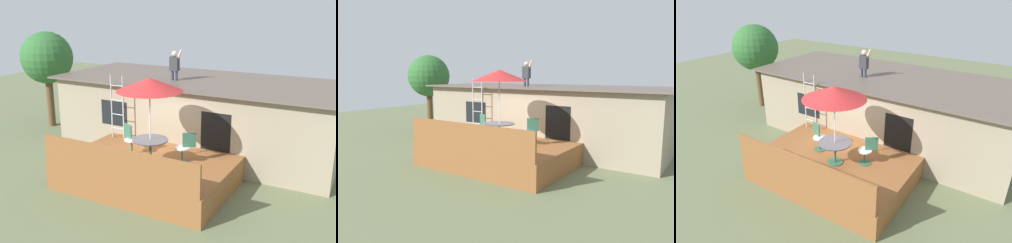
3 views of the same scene
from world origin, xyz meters
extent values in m
plane|color=#66704C|center=(0.00, 0.00, 0.00)|extent=(40.00, 40.00, 0.00)
cube|color=gray|center=(0.00, 3.60, 1.30)|extent=(10.00, 4.00, 2.61)
cube|color=#66564C|center=(0.00, 3.60, 2.64)|extent=(10.50, 4.50, 0.06)
cube|color=black|center=(-2.39, 1.61, 1.55)|extent=(1.10, 0.03, 0.90)
cube|color=black|center=(1.49, 1.61, 1.05)|extent=(1.00, 0.03, 2.00)
cube|color=brown|center=(0.00, 0.00, 0.40)|extent=(4.98, 3.48, 0.80)
cube|color=brown|center=(0.00, -1.69, 1.25)|extent=(4.88, 0.08, 0.90)
cylinder|color=#33664C|center=(0.22, -0.26, 0.82)|extent=(0.48, 0.48, 0.03)
cylinder|color=#33664C|center=(0.22, -0.26, 1.17)|extent=(0.07, 0.07, 0.71)
cylinder|color=#4C4C51|center=(0.22, -0.26, 1.53)|extent=(1.04, 1.04, 0.03)
cylinder|color=silver|center=(0.22, -0.26, 2.00)|extent=(0.04, 0.04, 2.40)
cone|color=red|center=(0.22, -0.26, 3.15)|extent=(1.90, 1.90, 0.38)
cylinder|color=silver|center=(-2.21, 1.21, 1.90)|extent=(0.04, 0.04, 2.20)
cylinder|color=silver|center=(-1.73, 1.21, 1.90)|extent=(0.04, 0.04, 2.20)
cylinder|color=silver|center=(-1.97, 1.21, 1.15)|extent=(0.48, 0.03, 0.03)
cylinder|color=silver|center=(-1.97, 1.21, 1.65)|extent=(0.48, 0.03, 0.03)
cylinder|color=silver|center=(-1.97, 1.21, 2.15)|extent=(0.48, 0.03, 0.03)
cylinder|color=silver|center=(-1.97, 1.21, 2.65)|extent=(0.48, 0.03, 0.03)
cylinder|color=#33384C|center=(-0.77, 2.97, 2.84)|extent=(0.10, 0.10, 0.34)
cylinder|color=#33384C|center=(-0.61, 2.97, 2.84)|extent=(0.10, 0.10, 0.34)
cube|color=#333338|center=(-0.69, 2.97, 3.26)|extent=(0.32, 0.20, 0.50)
sphere|color=beige|center=(-0.69, 2.97, 3.62)|extent=(0.20, 0.20, 0.20)
cylinder|color=beige|center=(-0.51, 2.97, 3.56)|extent=(0.26, 0.08, 0.44)
cylinder|color=#33664C|center=(-0.69, 0.12, 0.81)|extent=(0.40, 0.40, 0.02)
cylinder|color=#33664C|center=(-0.69, 0.12, 1.03)|extent=(0.06, 0.06, 0.44)
cylinder|color=silver|center=(-0.69, 0.12, 1.26)|extent=(0.44, 0.44, 0.04)
cube|color=#33664C|center=(-0.88, 0.20, 1.50)|extent=(0.38, 0.19, 0.44)
cylinder|color=#33664C|center=(1.01, 0.23, 0.81)|extent=(0.40, 0.40, 0.02)
cylinder|color=#33664C|center=(1.01, 0.23, 1.03)|extent=(0.06, 0.06, 0.44)
cylinder|color=silver|center=(1.01, 0.23, 1.26)|extent=(0.44, 0.44, 0.04)
cube|color=#33664C|center=(1.18, 0.33, 1.50)|extent=(0.36, 0.24, 0.44)
cylinder|color=brown|center=(-7.05, 3.21, 1.31)|extent=(0.32, 0.32, 2.62)
sphere|color=#2D662D|center=(-7.05, 3.21, 3.07)|extent=(2.25, 2.25, 2.25)
camera|label=1|loc=(5.83, -9.61, 5.26)|focal=42.66mm
camera|label=2|loc=(6.53, -9.01, 3.22)|focal=34.42mm
camera|label=3|loc=(4.87, -6.77, 5.98)|focal=31.66mm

